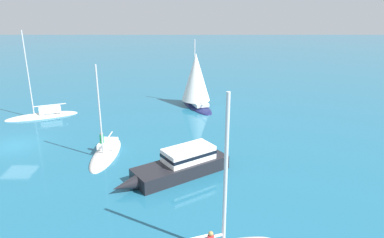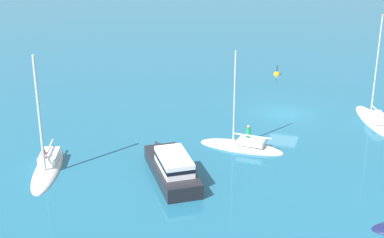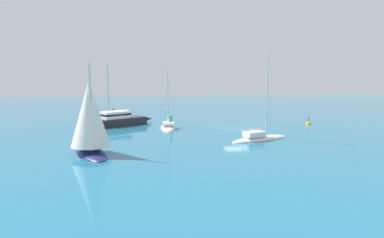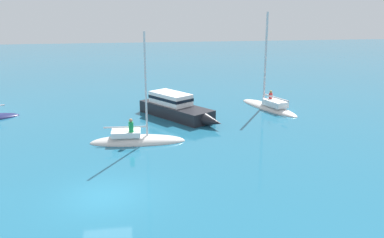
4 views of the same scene
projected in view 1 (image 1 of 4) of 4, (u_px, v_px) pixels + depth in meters
ground_plane at (15, 146)px, 30.88m from camera, size 160.00×160.00×0.00m
sloop at (196, 83)px, 40.58m from camera, size 7.25×4.47×7.73m
powerboat at (180, 165)px, 25.72m from camera, size 6.18×8.01×1.92m
ketch_1 at (106, 153)px, 29.16m from camera, size 6.49×2.15×7.87m
ketch_2 at (43, 116)px, 37.78m from camera, size 4.21×7.18×9.21m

